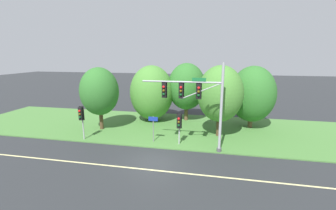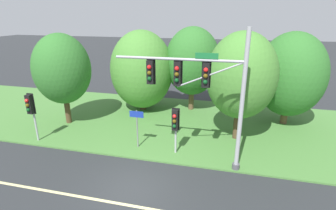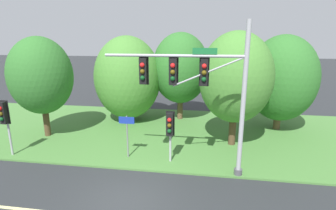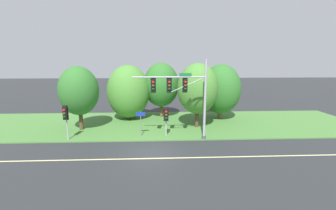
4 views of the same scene
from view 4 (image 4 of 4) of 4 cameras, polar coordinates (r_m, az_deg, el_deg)
The scene contains 12 objects.
ground_plane at distance 18.64m, azimuth -4.34°, elevation -11.86°, with size 160.00×160.00×0.00m, color #282B2D.
lane_stripe at distance 17.54m, azimuth -4.46°, elevation -13.38°, with size 36.00×0.16×0.01m, color beige.
grass_verge at distance 26.41m, azimuth -3.85°, elevation -4.75°, with size 48.00×11.50×0.10m, color #477A38.
traffic_signal_mast at distance 20.21m, azimuth 3.90°, elevation 3.42°, with size 6.71×0.49×7.34m.
pedestrian_signal_near_kerb at distance 21.30m, azimuth -0.48°, elevation -2.82°, with size 0.46×0.55×2.85m.
pedestrian_signal_further_along at distance 22.26m, azimuth -24.62°, elevation -2.38°, with size 0.46×0.55×3.24m.
route_sign_post at distance 21.75m, azimuth -6.95°, elevation -3.79°, with size 0.87×0.08×2.43m.
tree_nearest_road at distance 24.94m, azimuth -21.70°, elevation 3.32°, with size 4.04×4.04×6.66m.
tree_left_of_mast at distance 28.06m, azimuth -10.02°, elevation 3.37°, with size 5.19×5.19×6.71m.
tree_behind_signpost at distance 28.76m, azimuth -1.73°, elevation 5.12°, with size 4.47×4.47×6.96m.
tree_mid_verge at distance 24.31m, azimuth 7.53°, elevation 4.10°, with size 4.36×4.36×6.97m.
tree_tall_centre at distance 28.50m, azimuth 13.26°, elevation 3.92°, with size 4.86×4.86×6.78m.
Camera 4 is at (0.58, -17.15, 7.28)m, focal length 24.00 mm.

